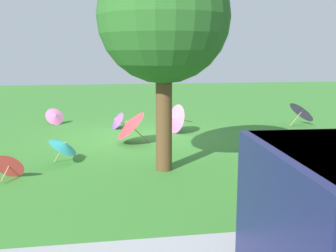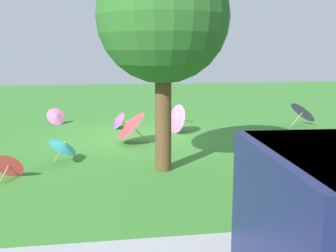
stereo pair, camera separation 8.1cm
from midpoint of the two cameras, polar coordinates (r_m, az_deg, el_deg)
ground at (r=11.17m, az=-4.89°, el=-1.62°), size 40.00×40.00×0.00m
shade_tree at (r=7.75m, az=-0.93°, el=15.22°), size 2.52×2.52×4.25m
parasol_teal_0 at (r=8.77m, az=-14.90°, el=-2.65°), size 0.76×0.77×0.61m
parasol_purple_0 at (r=12.45m, az=-7.62°, el=0.86°), size 0.59×0.67×0.56m
parasol_orange_0 at (r=8.22m, az=13.82°, el=-3.50°), size 0.98×0.89×0.76m
parasol_red_0 at (r=10.28m, az=-5.85°, el=0.32°), size 0.96×1.02×0.92m
parasol_purple_1 at (r=13.52m, az=18.56°, el=2.10°), size 0.90×0.99×0.85m
parasol_pink_0 at (r=11.67m, az=0.72°, el=1.08°), size 0.90×0.92×0.86m
parasol_red_1 at (r=8.01m, az=-22.00°, el=-5.16°), size 0.64×0.60×0.54m
parasol_pink_1 at (r=13.61m, az=-16.04°, el=1.38°), size 0.73×0.66×0.57m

